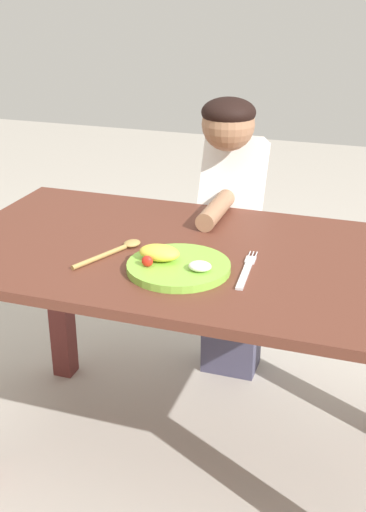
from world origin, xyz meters
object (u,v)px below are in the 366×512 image
fork (246,270)px  spoon (117,250)px  plate (175,264)px  person (231,237)px

fork → spoon: size_ratio=1.01×
plate → spoon: size_ratio=1.15×
plate → person: person is taller
plate → fork: plate is taller
person → spoon: bearing=71.5°
fork → plate: bearing=101.8°
spoon → person: person is taller
spoon → person: bearing=4.4°
spoon → fork: bearing=-68.6°
fork → spoon: spoon is taller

